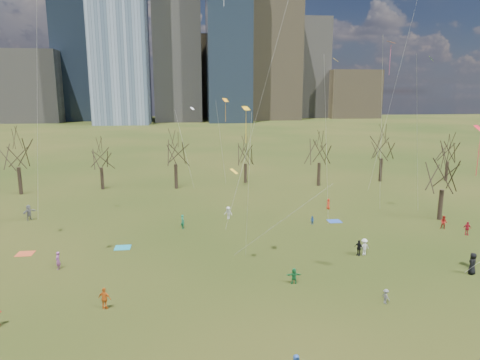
{
  "coord_description": "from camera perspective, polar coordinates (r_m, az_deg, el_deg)",
  "views": [
    {
      "loc": [
        -5.45,
        -29.81,
        15.77
      ],
      "look_at": [
        0.0,
        12.0,
        7.0
      ],
      "focal_mm": 32.0,
      "sensor_mm": 36.0,
      "label": 1
    }
  ],
  "objects": [
    {
      "name": "ground",
      "position": [
        34.17,
        2.7,
        -15.76
      ],
      "size": [
        500.0,
        500.0,
        0.0
      ],
      "primitive_type": "plane",
      "color": "black",
      "rests_on": "ground"
    },
    {
      "name": "downtown_skyline",
      "position": [
        241.6,
        -6.99,
        17.19
      ],
      "size": [
        212.5,
        78.0,
        118.0
      ],
      "color": "slate",
      "rests_on": "ground"
    },
    {
      "name": "bare_tree_row",
      "position": [
        67.94,
        -2.83,
        3.57
      ],
      "size": [
        113.04,
        29.8,
        9.5
      ],
      "color": "black",
      "rests_on": "ground"
    },
    {
      "name": "blanket_teal",
      "position": [
        46.11,
        -15.37,
        -8.67
      ],
      "size": [
        1.6,
        1.5,
        0.03
      ],
      "primitive_type": "cube",
      "color": "teal",
      "rests_on": "ground"
    },
    {
      "name": "blanket_navy",
      "position": [
        54.38,
        12.48,
        -5.38
      ],
      "size": [
        1.6,
        1.5,
        0.03
      ],
      "primitive_type": "cube",
      "color": "#2649B1",
      "rests_on": "ground"
    },
    {
      "name": "blanket_crimson",
      "position": [
        47.89,
        -26.73,
        -8.77
      ],
      "size": [
        1.6,
        1.5,
        0.03
      ],
      "primitive_type": "cube",
      "color": "#C14926",
      "rests_on": "ground"
    },
    {
      "name": "person_3",
      "position": [
        35.23,
        18.87,
        -14.47
      ],
      "size": [
        0.63,
        0.84,
        1.16
      ],
      "primitive_type": "imported",
      "rotation": [
        0.0,
        0.0,
        1.86
      ],
      "color": "#5E5F62",
      "rests_on": "ground"
    },
    {
      "name": "person_4",
      "position": [
        34.08,
        -17.6,
        -14.83
      ],
      "size": [
        1.06,
        0.73,
        1.67
      ],
      "primitive_type": "imported",
      "rotation": [
        0.0,
        0.0,
        2.77
      ],
      "color": "#D56217",
      "rests_on": "ground"
    },
    {
      "name": "person_5",
      "position": [
        36.79,
        7.2,
        -12.57
      ],
      "size": [
        1.27,
        0.45,
        1.36
      ],
      "primitive_type": "imported",
      "rotation": [
        0.0,
        0.0,
        3.1
      ],
      "color": "#1A7639",
      "rests_on": "ground"
    },
    {
      "name": "person_6",
      "position": [
        43.23,
        28.59,
        -9.76
      ],
      "size": [
        1.12,
        1.12,
        1.96
      ],
      "primitive_type": "imported",
      "rotation": [
        0.0,
        0.0,
        3.92
      ],
      "color": "black",
      "rests_on": "ground"
    },
    {
      "name": "person_7",
      "position": [
        42.49,
        -23.11,
        -9.84
      ],
      "size": [
        0.47,
        0.65,
        1.65
      ],
      "primitive_type": "imported",
      "rotation": [
        0.0,
        0.0,
        4.57
      ],
      "color": "#984C94",
      "rests_on": "ground"
    },
    {
      "name": "person_8",
      "position": [
        52.43,
        9.6,
        -5.33
      ],
      "size": [
        0.59,
        0.63,
        1.04
      ],
      "primitive_type": "imported",
      "rotation": [
        0.0,
        0.0,
        5.21
      ],
      "color": "#2653A5",
      "rests_on": "ground"
    },
    {
      "name": "person_9",
      "position": [
        53.94,
        -1.58,
        -4.38
      ],
      "size": [
        1.18,
        0.98,
        1.58
      ],
      "primitive_type": "imported",
      "rotation": [
        0.0,
        0.0,
        5.82
      ],
      "color": "silver",
      "rests_on": "ground"
    },
    {
      "name": "person_10",
      "position": [
        54.29,
        28.02,
        -5.71
      ],
      "size": [
        0.95,
        0.52,
        1.54
      ],
      "primitive_type": "imported",
      "rotation": [
        0.0,
        0.0,
        6.11
      ],
      "color": "red",
      "rests_on": "ground"
    },
    {
      "name": "person_11",
      "position": [
        59.54,
        -26.32,
        -3.89
      ],
      "size": [
        1.55,
        1.78,
        1.94
      ],
      "primitive_type": "imported",
      "rotation": [
        0.0,
        0.0,
        0.92
      ],
      "color": "slate",
      "rests_on": "ground"
    },
    {
      "name": "person_12",
      "position": [
        59.55,
        11.69,
        -3.13
      ],
      "size": [
        0.65,
        0.81,
        1.44
      ],
      "primitive_type": "imported",
      "rotation": [
        0.0,
        0.0,
        1.27
      ],
      "color": "red",
      "rests_on": "ground"
    },
    {
      "name": "person_13",
      "position": [
        50.57,
        -7.65,
        -5.53
      ],
      "size": [
        0.6,
        0.72,
        1.68
      ],
      "primitive_type": "imported",
      "rotation": [
        0.0,
        0.0,
        1.95
      ],
      "color": "#1B7A55",
      "rests_on": "ground"
    },
    {
      "name": "person_14",
      "position": [
        55.37,
        25.53,
        -5.13
      ],
      "size": [
        0.97,
        0.95,
        1.58
      ],
      "primitive_type": "imported",
      "rotation": [
        0.0,
        0.0,
        5.57
      ],
      "color": "#B21E19",
      "rests_on": "ground"
    },
    {
      "name": "person_15",
      "position": [
        44.11,
        16.23,
        -8.54
      ],
      "size": [
        1.17,
        0.82,
        1.66
      ],
      "primitive_type": "imported",
      "rotation": [
        0.0,
        0.0,
        3.34
      ],
      "color": "silver",
      "rests_on": "ground"
    },
    {
      "name": "person_16",
      "position": [
        43.81,
        15.54,
        -8.7
      ],
      "size": [
        0.8,
        0.99,
        1.57
      ],
      "primitive_type": "imported",
      "rotation": [
        0.0,
        0.0,
        5.25
      ],
      "color": "black",
      "rests_on": "ground"
    },
    {
      "name": "kites_airborne",
      "position": [
        44.79,
        7.76,
        9.41
      ],
      "size": [
        56.26,
        44.73,
        30.19
      ],
      "color": "gold",
      "rests_on": "ground"
    }
  ]
}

